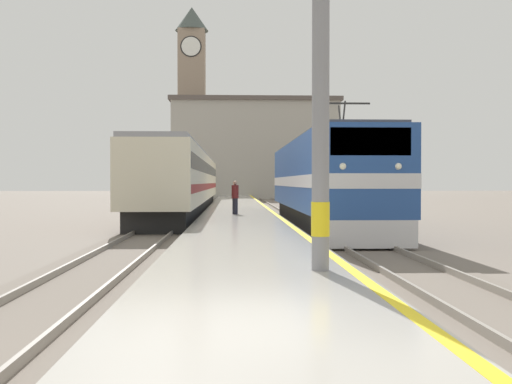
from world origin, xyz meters
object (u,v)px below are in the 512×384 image
Objects in this scene: passenger_train at (186,181)px; person_on_platform at (235,197)px; locomotive_train at (323,182)px; catenary_mast at (325,44)px; clock_tower at (192,97)px.

passenger_train is 20.88× the size of person_on_platform.
locomotive_train is at bearing -38.60° from person_on_platform.
locomotive_train is 2.26× the size of catenary_mast.
passenger_train is at bearing -86.69° from clock_tower.
catenary_mast is (-2.32, -15.43, 2.41)m from locomotive_train.
clock_tower reaches higher than locomotive_train.
clock_tower is at bearing 99.64° from locomotive_train.
passenger_train is 28.79m from catenary_mast.
catenary_mast is 0.31× the size of clock_tower.
person_on_platform is at bearing 94.57° from catenary_mast.
catenary_mast is at bearing -85.43° from person_on_platform.
catenary_mast is at bearing -84.31° from clock_tower.
passenger_train is at bearing 99.20° from catenary_mast.
clock_tower is (-5.56, 52.06, 12.22)m from person_on_platform.
catenary_mast is 4.98× the size of person_on_platform.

